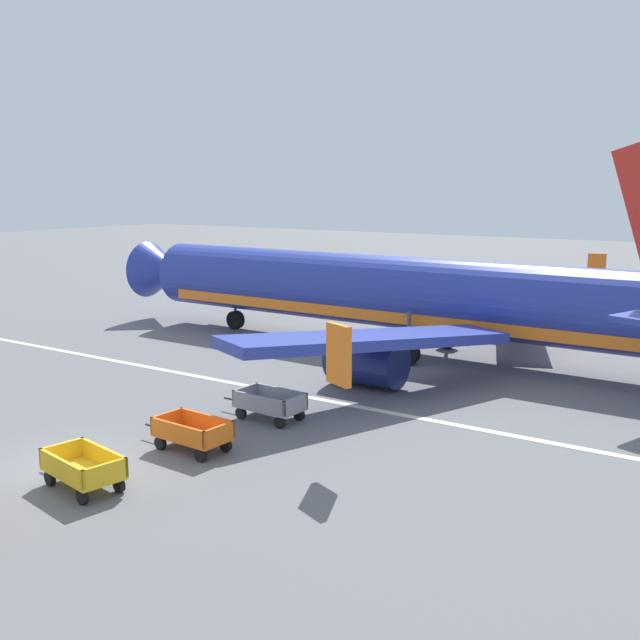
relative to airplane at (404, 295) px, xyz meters
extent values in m
plane|color=slate|center=(-1.52, -19.85, -3.05)|extent=(220.00, 220.00, 0.00)
cube|color=silver|center=(-1.52, -9.61, -3.05)|extent=(120.00, 0.36, 0.01)
cylinder|color=#28389E|center=(-1.03, 0.02, 0.10)|extent=(30.07, 4.30, 3.70)
cube|color=orange|center=(-1.03, 0.02, -0.92)|extent=(27.07, 4.06, 0.56)
cone|color=#28389E|center=(-17.53, 0.35, 0.10)|extent=(3.27, 3.69, 3.63)
cube|color=#28389E|center=(2.93, -8.41, -0.57)|extent=(7.50, 12.97, 1.35)
cube|color=orange|center=(5.42, -14.96, 0.38)|extent=(1.09, 0.62, 1.90)
cylinder|color=navy|center=(1.73, -6.83, -1.92)|extent=(3.24, 2.16, 2.10)
cube|color=#28389E|center=(3.26, 8.29, -0.57)|extent=(7.06, 13.07, 1.35)
cube|color=orange|center=(6.02, 14.73, 0.38)|extent=(1.10, 0.58, 1.90)
cylinder|color=navy|center=(2.00, 6.75, -1.92)|extent=(3.24, 2.16, 2.10)
cylinder|color=#4C4C51|center=(-11.53, 0.23, -1.48)|extent=(0.20, 0.20, 2.04)
cylinder|color=black|center=(-11.53, 0.23, -2.50)|extent=(1.11, 0.47, 1.10)
cylinder|color=#4C4C51|center=(1.42, -2.23, -1.48)|extent=(0.20, 0.20, 2.04)
cylinder|color=black|center=(1.42, -2.23, -2.50)|extent=(1.11, 0.47, 1.10)
cylinder|color=#4C4C51|center=(1.51, 2.17, -1.48)|extent=(0.20, 0.20, 2.04)
cylinder|color=black|center=(1.51, 2.17, -2.50)|extent=(1.11, 0.47, 1.10)
cube|color=gold|center=(0.53, -20.83, -2.57)|extent=(2.71, 1.83, 0.08)
cube|color=gold|center=(0.41, -21.47, -2.26)|extent=(2.48, 0.55, 0.55)
cube|color=gold|center=(0.64, -20.19, -2.26)|extent=(2.48, 0.55, 0.55)
cube|color=gold|center=(-0.65, -20.62, -2.26)|extent=(0.35, 1.40, 0.55)
cube|color=gold|center=(1.71, -21.05, -2.26)|extent=(0.35, 1.40, 0.55)
cylinder|color=#2D2D33|center=(-1.24, -20.51, -2.61)|extent=(1.00, 0.26, 0.08)
cylinder|color=black|center=(-0.50, -21.21, -2.83)|extent=(0.46, 0.24, 0.44)
cylinder|color=black|center=(-0.29, -20.11, -2.83)|extent=(0.46, 0.24, 0.44)
cylinder|color=black|center=(1.35, -21.55, -2.83)|extent=(0.46, 0.24, 0.44)
cylinder|color=black|center=(1.55, -20.45, -2.83)|extent=(0.46, 0.24, 0.44)
cube|color=orange|center=(0.96, -16.81, -2.57)|extent=(2.57, 1.53, 0.08)
cube|color=orange|center=(0.93, -17.46, -2.26)|extent=(2.50, 0.23, 0.55)
cube|color=orange|center=(0.99, -16.16, -2.26)|extent=(2.50, 0.23, 0.55)
cube|color=orange|center=(-0.24, -16.75, -2.26)|extent=(0.17, 1.40, 0.55)
cube|color=orange|center=(2.16, -16.87, -2.26)|extent=(0.17, 1.40, 0.55)
cylinder|color=#2D2D33|center=(-0.84, -16.72, -2.61)|extent=(1.00, 0.13, 0.08)
cylinder|color=black|center=(0.00, -17.32, -2.83)|extent=(0.45, 0.18, 0.44)
cylinder|color=black|center=(0.05, -16.20, -2.83)|extent=(0.45, 0.18, 0.44)
cylinder|color=black|center=(1.87, -17.42, -2.83)|extent=(0.45, 0.18, 0.44)
cylinder|color=black|center=(1.93, -16.30, -2.83)|extent=(0.45, 0.18, 0.44)
cube|color=gray|center=(1.08, -12.81, -2.57)|extent=(2.56, 1.52, 0.08)
cube|color=gray|center=(1.05, -13.46, -2.26)|extent=(2.50, 0.22, 0.55)
cube|color=gray|center=(1.11, -12.17, -2.26)|extent=(2.50, 0.22, 0.55)
cube|color=gray|center=(-0.12, -12.76, -2.26)|extent=(0.17, 1.40, 0.55)
cube|color=gray|center=(2.28, -12.87, -2.26)|extent=(0.17, 1.40, 0.55)
cylinder|color=#2D2D33|center=(-0.72, -12.73, -2.61)|extent=(1.00, 0.13, 0.08)
cylinder|color=black|center=(0.11, -13.33, -2.83)|extent=(0.45, 0.18, 0.44)
cylinder|color=black|center=(0.17, -12.21, -2.83)|extent=(0.45, 0.18, 0.44)
cylinder|color=black|center=(1.99, -13.42, -2.83)|extent=(0.45, 0.18, 0.44)
cylinder|color=black|center=(2.04, -12.30, -2.83)|extent=(0.45, 0.18, 0.44)
camera|label=1|loc=(17.19, -33.72, 5.46)|focal=41.50mm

